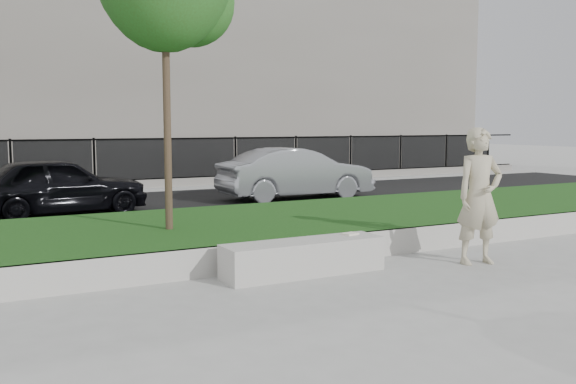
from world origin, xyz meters
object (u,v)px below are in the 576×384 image
stone_bench (304,257)px  car_dark (58,186)px  book (350,234)px  man (479,196)px  car_silver (296,173)px

stone_bench → car_dark: bearing=105.6°
book → car_dark: car_dark is taller
car_dark → man: bearing=-156.1°
man → book: bearing=169.5°
car_dark → car_silver: size_ratio=0.92×
stone_bench → car_dark: size_ratio=0.60×
stone_bench → car_silver: bearing=61.6°
man → car_dark: 9.06m
stone_bench → man: size_ratio=1.15×
stone_bench → book: (0.80, 0.08, 0.24)m
car_silver → stone_bench: bearing=153.2°
man → car_dark: size_ratio=0.52×
book → car_dark: bearing=97.3°
book → stone_bench: bearing=171.8°
stone_bench → man: 2.73m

